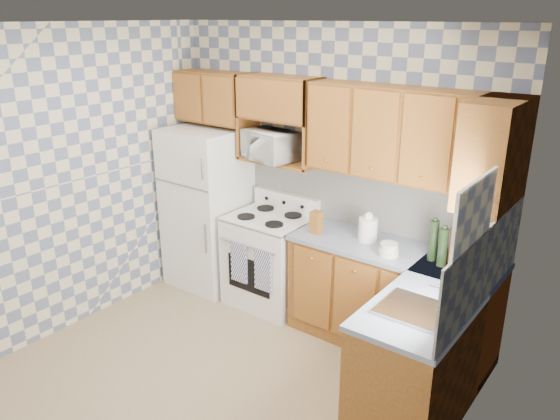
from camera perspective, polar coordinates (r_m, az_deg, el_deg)
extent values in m
plane|color=#907958|center=(4.57, -6.47, -17.43)|extent=(3.40, 3.40, 0.00)
cube|color=slate|center=(5.11, 5.30, 3.75)|extent=(3.40, 0.02, 2.70)
cube|color=slate|center=(3.07, 16.58, -8.33)|extent=(0.02, 3.20, 2.70)
cube|color=silver|center=(4.96, 9.11, 1.26)|extent=(2.60, 0.02, 0.56)
cube|color=silver|center=(3.83, 20.57, -5.50)|extent=(0.02, 1.60, 0.56)
cube|color=white|center=(5.76, -7.56, 0.19)|extent=(0.75, 0.70, 1.68)
cube|color=white|center=(5.43, -1.06, -5.33)|extent=(0.76, 0.65, 0.90)
cube|color=silver|center=(5.25, -1.09, -0.84)|extent=(0.76, 0.65, 0.02)
cube|color=white|center=(5.43, 0.69, 0.92)|extent=(0.76, 0.08, 0.17)
cube|color=navy|center=(5.21, -4.29, -5.51)|extent=(0.19, 0.02, 0.40)
cube|color=navy|center=(5.04, -1.78, -6.37)|extent=(0.19, 0.02, 0.40)
cube|color=brown|center=(4.85, 11.44, -9.15)|extent=(1.75, 0.60, 0.88)
cube|color=brown|center=(4.27, 15.52, -13.88)|extent=(0.60, 1.60, 0.88)
cube|color=slate|center=(4.64, 11.80, -4.19)|extent=(1.77, 0.63, 0.04)
cube|color=slate|center=(4.04, 16.05, -8.40)|extent=(0.63, 1.60, 0.04)
cube|color=brown|center=(4.48, 13.43, 7.60)|extent=(1.75, 0.33, 0.74)
cube|color=brown|center=(5.63, -6.86, 11.64)|extent=(0.82, 0.33, 0.50)
cube|color=brown|center=(4.08, 21.49, 5.59)|extent=(0.33, 0.70, 0.74)
cube|color=brown|center=(5.21, -0.04, 5.12)|extent=(0.80, 0.33, 0.03)
imported|color=white|center=(5.17, -1.06, 6.75)|extent=(0.56, 0.43, 0.28)
cube|color=#B7B7BC|center=(3.74, 14.14, -10.21)|extent=(0.48, 0.40, 0.03)
cube|color=white|center=(3.42, 19.24, -3.78)|extent=(0.02, 0.66, 0.86)
cylinder|color=black|center=(4.44, 15.73, -3.08)|extent=(0.07, 0.07, 0.33)
cylinder|color=black|center=(4.36, 16.63, -3.76)|extent=(0.07, 0.07, 0.31)
cylinder|color=#59270A|center=(4.44, 17.69, -3.61)|extent=(0.07, 0.07, 0.29)
cube|color=brown|center=(4.84, 3.80, -1.27)|extent=(0.09, 0.09, 0.20)
cylinder|color=white|center=(4.71, 9.17, -2.04)|extent=(0.16, 0.16, 0.20)
cylinder|color=beige|center=(3.53, 16.72, -10.89)|extent=(0.06, 0.06, 0.17)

